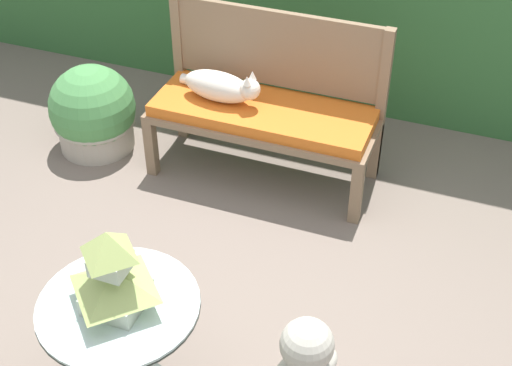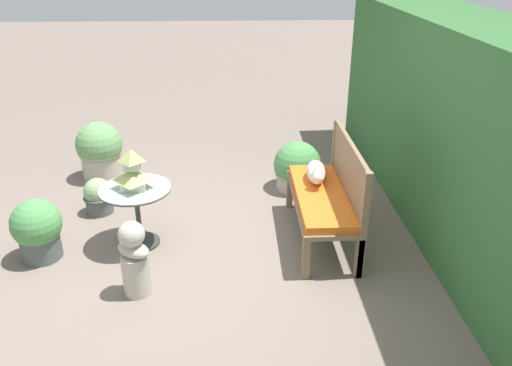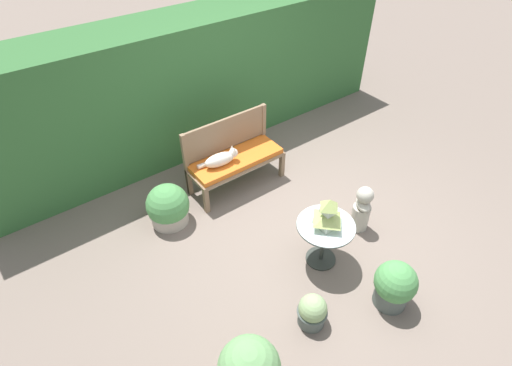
{
  "view_description": "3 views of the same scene",
  "coord_description": "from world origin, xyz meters",
  "px_view_note": "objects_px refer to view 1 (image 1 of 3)",
  "views": [
    {
      "loc": [
        0.94,
        -2.01,
        2.57
      ],
      "look_at": [
        0.05,
        0.36,
        0.59
      ],
      "focal_mm": 50.0,
      "sensor_mm": 36.0,
      "label": 1
    },
    {
      "loc": [
        3.73,
        0.39,
        2.47
      ],
      "look_at": [
        -0.43,
        0.58,
        0.47
      ],
      "focal_mm": 35.0,
      "sensor_mm": 36.0,
      "label": 2
    },
    {
      "loc": [
        -2.49,
        -2.37,
        3.62
      ],
      "look_at": [
        -0.31,
        0.59,
        0.46
      ],
      "focal_mm": 28.0,
      "sensor_mm": 36.0,
      "label": 3
    }
  ],
  "objects_px": {
    "cat": "(221,86)",
    "pagoda_birdhouse": "(113,275)",
    "patio_table": "(122,325)",
    "potted_plant_bench_left": "(93,113)",
    "garden_bench": "(263,118)"
  },
  "relations": [
    {
      "from": "garden_bench",
      "to": "patio_table",
      "type": "distance_m",
      "value": 1.64
    },
    {
      "from": "garden_bench",
      "to": "cat",
      "type": "bearing_deg",
      "value": -176.24
    },
    {
      "from": "garden_bench",
      "to": "pagoda_birdhouse",
      "type": "height_order",
      "value": "pagoda_birdhouse"
    },
    {
      "from": "cat",
      "to": "patio_table",
      "type": "xyz_separation_m",
      "value": [
        0.27,
        -1.63,
        -0.11
      ]
    },
    {
      "from": "cat",
      "to": "garden_bench",
      "type": "bearing_deg",
      "value": 9.14
    },
    {
      "from": "garden_bench",
      "to": "potted_plant_bench_left",
      "type": "distance_m",
      "value": 1.08
    },
    {
      "from": "cat",
      "to": "pagoda_birdhouse",
      "type": "height_order",
      "value": "pagoda_birdhouse"
    },
    {
      "from": "garden_bench",
      "to": "potted_plant_bench_left",
      "type": "bearing_deg",
      "value": -175.41
    },
    {
      "from": "patio_table",
      "to": "pagoda_birdhouse",
      "type": "height_order",
      "value": "pagoda_birdhouse"
    },
    {
      "from": "patio_table",
      "to": "cat",
      "type": "bearing_deg",
      "value": 99.44
    },
    {
      "from": "patio_table",
      "to": "potted_plant_bench_left",
      "type": "xyz_separation_m",
      "value": [
        -1.09,
        1.56,
        -0.21
      ]
    },
    {
      "from": "patio_table",
      "to": "garden_bench",
      "type": "bearing_deg",
      "value": 90.9
    },
    {
      "from": "cat",
      "to": "potted_plant_bench_left",
      "type": "height_order",
      "value": "cat"
    },
    {
      "from": "garden_bench",
      "to": "pagoda_birdhouse",
      "type": "bearing_deg",
      "value": -89.1
    },
    {
      "from": "garden_bench",
      "to": "patio_table",
      "type": "xyz_separation_m",
      "value": [
        0.03,
        -1.64,
        0.04
      ]
    }
  ]
}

